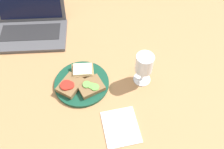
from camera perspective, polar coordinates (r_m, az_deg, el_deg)
wooden_table at (r=107.06cm, az=-0.85°, el=-1.97°), size 140.00×140.00×3.00cm
plate at (r=105.16cm, az=-6.93°, el=-2.01°), size 22.82×22.82×1.28cm
sandwich_with_cucumber at (r=101.78cm, az=-4.90°, el=-2.71°), size 12.30×11.41×2.57cm
sandwich_with_cheese at (r=106.15cm, az=-6.68°, el=0.78°), size 9.61×7.72×3.21cm
sandwich_with_tomato at (r=102.96cm, az=-9.57°, el=-2.42°), size 11.86×12.61×2.90cm
wine_glass at (r=99.32cm, az=7.34°, el=2.33°), size 7.27×7.27×14.90cm
laptop at (r=128.93cm, az=-18.29°, el=10.80°), size 34.54×26.04×20.38cm
napkin at (r=95.26cm, az=2.02°, el=-11.90°), size 15.06×16.86×0.40cm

